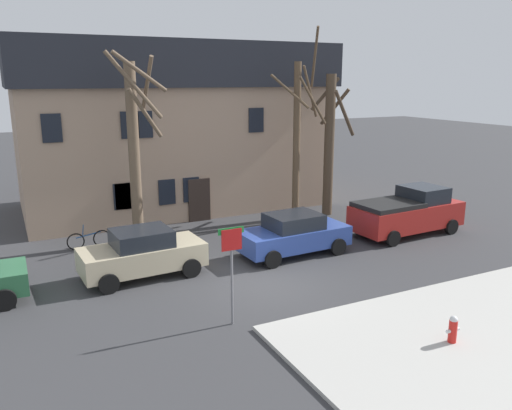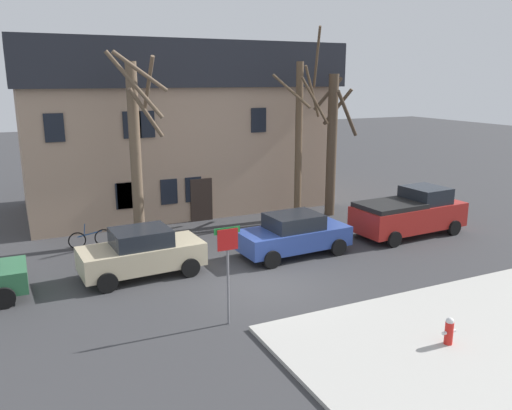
{
  "view_description": "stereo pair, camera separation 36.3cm",
  "coord_description": "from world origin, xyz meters",
  "px_view_note": "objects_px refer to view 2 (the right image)",
  "views": [
    {
      "loc": [
        -7.43,
        -14.61,
        6.82
      ],
      "look_at": [
        1.15,
        2.74,
        2.06
      ],
      "focal_mm": 36.25,
      "sensor_mm": 36.0,
      "label": 1
    },
    {
      "loc": [
        -7.11,
        -14.77,
        6.82
      ],
      "look_at": [
        1.15,
        2.74,
        2.06
      ],
      "focal_mm": 36.25,
      "sensor_mm": 36.0,
      "label": 2
    }
  ],
  "objects_px": {
    "tree_bare_mid": "(300,136)",
    "car_beige_sedan": "(142,252)",
    "tree_bare_far": "(332,142)",
    "street_sign_pole": "(228,258)",
    "pickup_truck_red": "(410,213)",
    "car_blue_sedan": "(294,234)",
    "bicycle_leaning": "(90,239)",
    "fire_hydrant": "(449,330)",
    "building_main": "(176,125)",
    "tree_bare_near": "(136,145)"
  },
  "relations": [
    {
      "from": "tree_bare_mid",
      "to": "car_beige_sedan",
      "type": "distance_m",
      "value": 9.93
    },
    {
      "from": "tree_bare_mid",
      "to": "tree_bare_far",
      "type": "relative_size",
      "value": 1.29
    },
    {
      "from": "street_sign_pole",
      "to": "pickup_truck_red",
      "type": "bearing_deg",
      "value": 23.48
    },
    {
      "from": "car_blue_sedan",
      "to": "car_beige_sedan",
      "type": "bearing_deg",
      "value": 176.97
    },
    {
      "from": "tree_bare_far",
      "to": "bicycle_leaning",
      "type": "distance_m",
      "value": 12.4
    },
    {
      "from": "fire_hydrant",
      "to": "building_main",
      "type": "bearing_deg",
      "value": 95.14
    },
    {
      "from": "tree_bare_far",
      "to": "pickup_truck_red",
      "type": "bearing_deg",
      "value": -74.71
    },
    {
      "from": "building_main",
      "to": "tree_bare_mid",
      "type": "height_order",
      "value": "tree_bare_mid"
    },
    {
      "from": "building_main",
      "to": "pickup_truck_red",
      "type": "bearing_deg",
      "value": -52.82
    },
    {
      "from": "tree_bare_near",
      "to": "street_sign_pole",
      "type": "height_order",
      "value": "tree_bare_near"
    },
    {
      "from": "bicycle_leaning",
      "to": "pickup_truck_red",
      "type": "bearing_deg",
      "value": -17.79
    },
    {
      "from": "car_blue_sedan",
      "to": "pickup_truck_red",
      "type": "bearing_deg",
      "value": 1.53
    },
    {
      "from": "car_beige_sedan",
      "to": "fire_hydrant",
      "type": "height_order",
      "value": "car_beige_sedan"
    },
    {
      "from": "car_blue_sedan",
      "to": "street_sign_pole",
      "type": "xyz_separation_m",
      "value": [
        -4.6,
        -4.44,
        1.17
      ]
    },
    {
      "from": "building_main",
      "to": "street_sign_pole",
      "type": "xyz_separation_m",
      "value": [
        -2.99,
        -14.63,
        -2.36
      ]
    },
    {
      "from": "car_beige_sedan",
      "to": "bicycle_leaning",
      "type": "bearing_deg",
      "value": 106.69
    },
    {
      "from": "tree_bare_far",
      "to": "bicycle_leaning",
      "type": "height_order",
      "value": "tree_bare_far"
    },
    {
      "from": "tree_bare_mid",
      "to": "bicycle_leaning",
      "type": "distance_m",
      "value": 10.49
    },
    {
      "from": "car_blue_sedan",
      "to": "street_sign_pole",
      "type": "bearing_deg",
      "value": -136.0
    },
    {
      "from": "street_sign_pole",
      "to": "tree_bare_near",
      "type": "bearing_deg",
      "value": 93.22
    },
    {
      "from": "fire_hydrant",
      "to": "bicycle_leaning",
      "type": "bearing_deg",
      "value": 119.92
    },
    {
      "from": "tree_bare_far",
      "to": "street_sign_pole",
      "type": "height_order",
      "value": "tree_bare_far"
    },
    {
      "from": "tree_bare_mid",
      "to": "car_blue_sedan",
      "type": "distance_m",
      "value": 5.92
    },
    {
      "from": "tree_bare_mid",
      "to": "fire_hydrant",
      "type": "bearing_deg",
      "value": -101.8
    },
    {
      "from": "street_sign_pole",
      "to": "bicycle_leaning",
      "type": "bearing_deg",
      "value": 106.21
    },
    {
      "from": "building_main",
      "to": "tree_bare_far",
      "type": "distance_m",
      "value": 8.46
    },
    {
      "from": "car_blue_sedan",
      "to": "fire_hydrant",
      "type": "relative_size",
      "value": 6.15
    },
    {
      "from": "fire_hydrant",
      "to": "pickup_truck_red",
      "type": "bearing_deg",
      "value": 54.32
    },
    {
      "from": "tree_bare_near",
      "to": "fire_hydrant",
      "type": "bearing_deg",
      "value": -67.41
    },
    {
      "from": "building_main",
      "to": "bicycle_leaning",
      "type": "xyz_separation_m",
      "value": [
        -5.56,
        -5.8,
        -4.0
      ]
    },
    {
      "from": "tree_bare_mid",
      "to": "pickup_truck_red",
      "type": "distance_m",
      "value": 6.11
    },
    {
      "from": "fire_hydrant",
      "to": "bicycle_leaning",
      "type": "xyz_separation_m",
      "value": [
        -7.2,
        12.51,
        -0.13
      ]
    },
    {
      "from": "car_beige_sedan",
      "to": "fire_hydrant",
      "type": "relative_size",
      "value": 5.93
    },
    {
      "from": "tree_bare_near",
      "to": "car_blue_sedan",
      "type": "bearing_deg",
      "value": -39.46
    },
    {
      "from": "building_main",
      "to": "car_blue_sedan",
      "type": "relative_size",
      "value": 3.55
    },
    {
      "from": "car_blue_sedan",
      "to": "pickup_truck_red",
      "type": "xyz_separation_m",
      "value": [
        5.99,
        0.16,
        0.17
      ]
    },
    {
      "from": "car_blue_sedan",
      "to": "fire_hydrant",
      "type": "height_order",
      "value": "car_blue_sedan"
    },
    {
      "from": "building_main",
      "to": "tree_bare_near",
      "type": "xyz_separation_m",
      "value": [
        -3.48,
        -6.0,
        -0.22
      ]
    },
    {
      "from": "tree_bare_near",
      "to": "fire_hydrant",
      "type": "relative_size",
      "value": 10.71
    },
    {
      "from": "tree_bare_near",
      "to": "car_beige_sedan",
      "type": "bearing_deg",
      "value": -102.52
    },
    {
      "from": "pickup_truck_red",
      "to": "bicycle_leaning",
      "type": "bearing_deg",
      "value": 162.21
    },
    {
      "from": "pickup_truck_red",
      "to": "car_beige_sedan",
      "type": "bearing_deg",
      "value": 179.26
    },
    {
      "from": "tree_bare_mid",
      "to": "pickup_truck_red",
      "type": "xyz_separation_m",
      "value": [
        3.4,
        -3.96,
        -3.19
      ]
    },
    {
      "from": "street_sign_pole",
      "to": "fire_hydrant",
      "type": "bearing_deg",
      "value": -38.51
    },
    {
      "from": "tree_bare_mid",
      "to": "car_blue_sedan",
      "type": "xyz_separation_m",
      "value": [
        -2.6,
        -4.12,
        -3.36
      ]
    },
    {
      "from": "building_main",
      "to": "car_blue_sedan",
      "type": "height_order",
      "value": "building_main"
    },
    {
      "from": "fire_hydrant",
      "to": "tree_bare_mid",
      "type": "bearing_deg",
      "value": 78.2
    },
    {
      "from": "tree_bare_mid",
      "to": "car_blue_sedan",
      "type": "relative_size",
      "value": 2.01
    },
    {
      "from": "tree_bare_near",
      "to": "bicycle_leaning",
      "type": "height_order",
      "value": "tree_bare_near"
    },
    {
      "from": "building_main",
      "to": "pickup_truck_red",
      "type": "height_order",
      "value": "building_main"
    }
  ]
}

